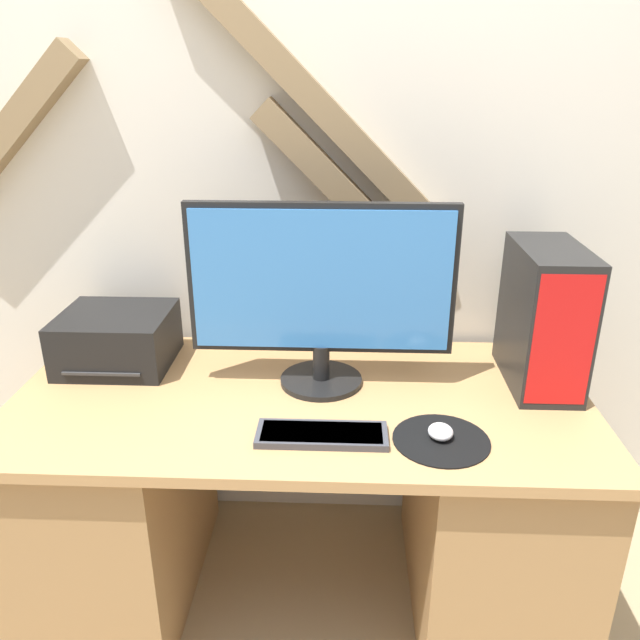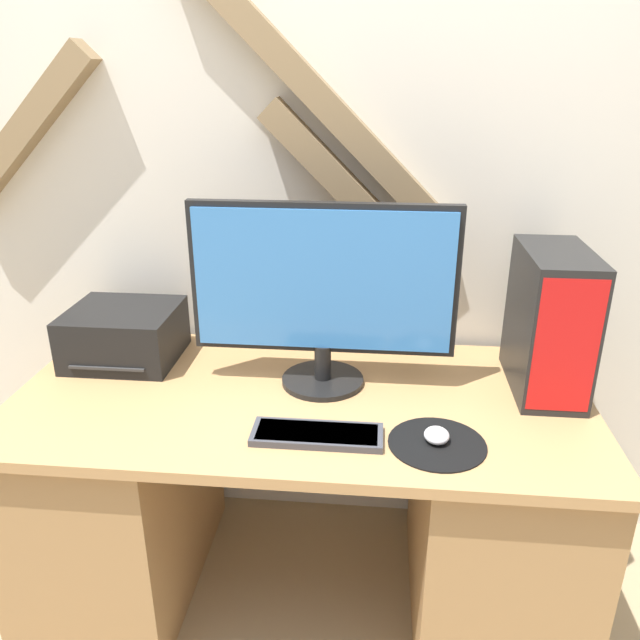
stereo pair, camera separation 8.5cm
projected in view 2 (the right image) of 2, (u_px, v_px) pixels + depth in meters
name	position (u px, v px, depth m)	size (l,w,h in m)	color
wall_back	(314.00, 138.00, 1.91)	(6.40, 0.13, 2.70)	silver
desk	(302.00, 494.00, 1.87)	(1.61, 0.78, 0.70)	tan
monitor	(323.00, 288.00, 1.71)	(0.74, 0.24, 0.53)	black
keyboard	(317.00, 434.00, 1.54)	(0.33, 0.12, 0.02)	#3D3D42
mousepad	(437.00, 444.00, 1.52)	(0.24, 0.24, 0.00)	black
mouse	(437.00, 435.00, 1.52)	(0.06, 0.07, 0.03)	silver
computer_tower	(550.00, 322.00, 1.72)	(0.18, 0.35, 0.40)	black
printer	(124.00, 334.00, 1.94)	(0.33, 0.30, 0.17)	black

